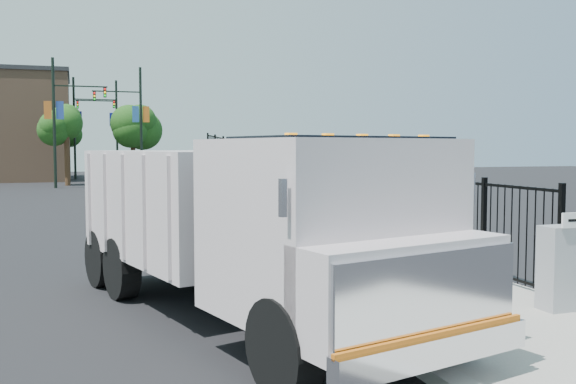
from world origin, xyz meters
name	(u,v)px	position (x,y,z in m)	size (l,w,h in m)	color
ground	(305,296)	(0.00, 0.00, 0.00)	(120.00, 120.00, 0.00)	black
sidewalk	(471,312)	(1.93, -2.00, 0.06)	(3.55, 12.00, 0.12)	#9E998E
curb	(353,321)	(0.00, -2.00, 0.08)	(0.30, 12.00, 0.16)	#ADAAA3
ramp	(222,208)	(2.12, 16.00, 0.00)	(3.95, 24.00, 1.70)	#9E998E
iron_fence	(284,192)	(3.55, 12.00, 0.90)	(0.10, 28.00, 1.80)	black
truck	(247,218)	(-1.34, -1.22, 1.50)	(4.34, 8.17, 2.67)	black
worker	(364,254)	(0.40, -1.49, 0.94)	(0.60, 0.39, 1.65)	maroon
utility_cabinet	(560,268)	(3.10, -2.51, 0.75)	(0.55, 0.40, 1.25)	gray
arrow_sign	(572,220)	(3.10, -2.73, 1.48)	(0.35, 0.04, 0.22)	white
debris	(335,264)	(1.29, 1.74, 0.17)	(0.37, 0.37, 0.09)	silver
light_pole_0	(59,117)	(-4.50, 31.94, 4.36)	(3.77, 0.22, 8.00)	black
light_pole_1	(136,120)	(0.43, 35.16, 4.36)	(3.78, 0.22, 8.00)	black
light_pole_2	(78,124)	(-3.31, 43.15, 4.36)	(3.78, 0.22, 8.00)	black
light_pole_3	(113,125)	(-0.60, 44.63, 4.36)	(3.77, 0.22, 8.00)	black
tree_0	(66,126)	(-4.12, 34.54, 3.93)	(2.36, 2.36, 5.18)	#382314
tree_1	(133,128)	(0.59, 40.09, 3.95)	(2.78, 2.78, 5.39)	#382314
tree_2	(64,131)	(-4.47, 49.26, 3.95)	(2.67, 2.67, 5.34)	#382314
building	(1,128)	(-9.00, 44.00, 4.00)	(10.00, 10.00, 8.00)	#8C664C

